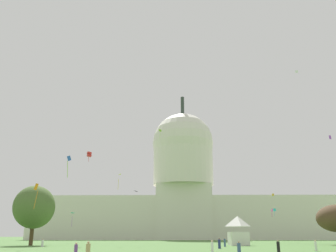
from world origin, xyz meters
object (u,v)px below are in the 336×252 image
kite_black_low (138,194)px  kite_yellow_low (118,177)px  kite_blue_low (69,162)px  kite_magenta_low (272,211)px  event_tent (238,230)px  person_white_mid_left (212,247)px  person_purple_edge_east (76,250)px  kite_white_high (297,72)px  person_denim_back_center (225,243)px  kite_red_mid (89,154)px  kite_gold_low (273,195)px  kite_violet_mid (330,137)px  person_black_aisle_center (278,247)px  person_tan_near_tent (88,252)px  kite_orange_low (36,190)px  person_white_front_right (42,243)px  kite_cyan_low (275,210)px  person_denim_deep_crowd (239,248)px  capitol_building (183,189)px  kite_lime_high (160,131)px  person_navy_front_center (219,244)px  kite_turquoise_low (71,214)px  person_white_back_left (316,246)px

kite_black_low → kite_yellow_low: size_ratio=0.41×
kite_blue_low → kite_magenta_low: 63.60m
event_tent → person_white_mid_left: event_tent is taller
person_purple_edge_east → kite_white_high: size_ratio=1.87×
person_denim_back_center → kite_magenta_low: size_ratio=0.79×
kite_red_mid → kite_gold_low: (57.48, 45.41, -5.64)m
kite_violet_mid → kite_magenta_low: (-10.56, 17.98, -16.00)m
person_black_aisle_center → kite_white_high: (23.71, 52.27, 49.93)m
person_tan_near_tent → kite_orange_low: (-16.93, 29.46, 9.35)m
person_white_front_right → kite_violet_mid: bearing=-19.1°
kite_cyan_low → kite_gold_low: kite_gold_low is taller
person_denim_deep_crowd → person_purple_edge_east: size_ratio=0.98×
event_tent → kite_gold_low: 54.12m
capitol_building → kite_magenta_low: size_ratio=65.60×
person_white_mid_left → kite_black_low: 37.43m
kite_lime_high → kite_blue_low: 109.65m
kite_gold_low → kite_lime_high: bearing=150.5°
person_navy_front_center → person_black_aisle_center: 17.27m
person_denim_back_center → kite_blue_low: bearing=143.8°
kite_gold_low → person_denim_back_center: bearing=-114.0°
person_denim_back_center → kite_red_mid: size_ratio=0.69×
person_denim_deep_crowd → kite_violet_mid: kite_violet_mid is taller
person_tan_near_tent → kite_red_mid: 59.20m
event_tent → kite_turquoise_low: kite_turquoise_low is taller
person_black_aisle_center → kite_yellow_low: bearing=0.0°
person_white_back_left → person_tan_near_tent: (-29.52, -20.89, 0.03)m
kite_orange_low → person_denim_back_center: bearing=3.5°
person_denim_deep_crowd → person_denim_back_center: person_denim_back_center is taller
kite_red_mid → person_navy_front_center: bearing=-148.9°
person_navy_front_center → kite_black_low: (-16.42, 16.19, 10.54)m
kite_turquoise_low → kite_red_mid: kite_red_mid is taller
person_white_front_right → kite_gold_low: bearing=17.5°
kite_turquoise_low → kite_white_high: kite_white_high is taller
kite_lime_high → kite_magenta_low: (33.29, -57.19, -39.19)m
kite_lime_high → kite_magenta_low: bearing=-119.4°
person_navy_front_center → person_white_mid_left: bearing=3.5°
kite_red_mid → kite_white_high: bearing=-98.9°
capitol_building → person_white_back_left: capitol_building is taller
person_white_mid_left → person_white_front_right: bearing=116.7°
kite_turquoise_low → capitol_building: bearing=98.8°
event_tent → kite_lime_high: kite_lime_high is taller
event_tent → kite_blue_low: size_ratio=1.88×
kite_lime_high → person_denim_deep_crowd: bearing=-141.5°
kite_orange_low → kite_magenta_low: 63.24m
kite_white_high → kite_red_mid: (-59.53, -13.67, -28.72)m
person_denim_deep_crowd → kite_gold_low: bearing=-16.9°
event_tent → person_black_aisle_center: (-0.48, -35.95, -2.53)m
kite_orange_low → kite_cyan_low: bearing=26.5°
capitol_building → kite_lime_high: bearing=-115.8°
kite_white_high → kite_blue_low: bearing=99.9°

